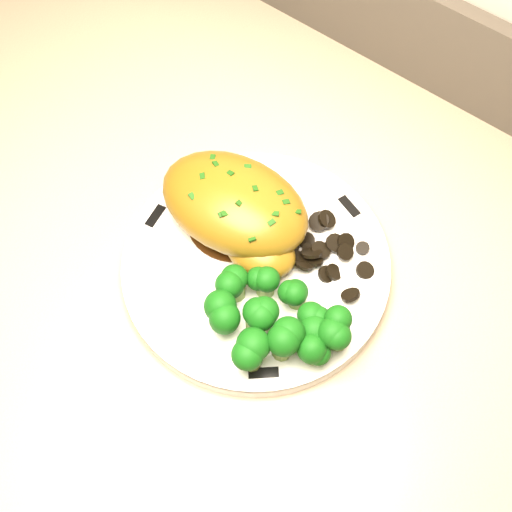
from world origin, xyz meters
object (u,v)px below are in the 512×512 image
Objects in this scene: plate at (256,265)px; chicken_breast at (237,209)px; broccoli_florets at (278,318)px; counter at (68,237)px.

chicken_breast is at bearing 152.32° from plate.
broccoli_florets is at bearing -39.58° from chicken_breast.
counter is 0.72m from broccoli_florets.
plate is at bearing 143.76° from broccoli_florets.
counter is at bearing 173.40° from broccoli_florets.
chicken_breast reaches higher than broccoli_florets.
counter is 7.66× the size of plate.
chicken_breast is at bearing 0.78° from counter.
counter is 0.65m from chicken_breast.
broccoli_florets is (0.06, -0.04, 0.03)m from plate.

